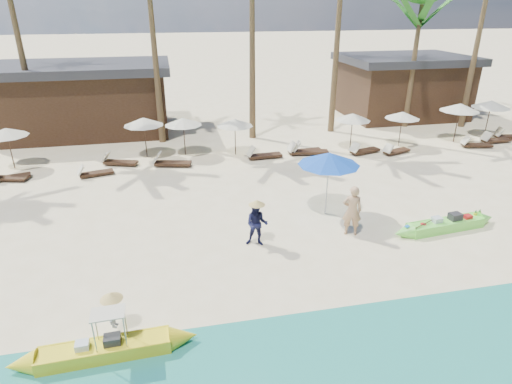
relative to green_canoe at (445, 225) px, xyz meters
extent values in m
plane|color=beige|center=(-6.76, -0.89, -0.21)|extent=(240.00, 240.00, 0.00)
cube|color=#6CE847|center=(0.00, 0.00, -0.03)|extent=(3.07, 0.93, 0.36)
cube|color=white|center=(0.00, 0.00, -0.01)|extent=(2.64, 0.72, 0.16)
cube|color=#262628|center=(0.38, 0.04, 0.24)|extent=(0.46, 0.38, 0.33)
cube|color=silver|center=(-0.39, 0.01, 0.21)|extent=(0.36, 0.32, 0.27)
cube|color=red|center=(0.91, 0.04, 0.18)|extent=(0.31, 0.27, 0.21)
cylinder|color=red|center=(-0.96, -0.05, 0.12)|extent=(0.21, 0.21, 0.09)
cylinder|color=#262628|center=(-1.18, -0.17, 0.11)|extent=(0.19, 0.19, 0.08)
sphere|color=tan|center=(-1.47, -0.15, 0.16)|extent=(0.17, 0.17, 0.17)
cylinder|color=yellow|center=(1.37, 0.21, 0.16)|extent=(0.13, 0.13, 0.17)
cylinder|color=yellow|center=(1.56, 0.23, 0.16)|extent=(0.13, 0.13, 0.17)
cube|color=yellow|center=(-11.59, -3.91, -0.03)|extent=(3.04, 0.75, 0.36)
cube|color=white|center=(-11.59, -3.91, -0.01)|extent=(2.62, 0.56, 0.16)
cube|color=#262628|center=(-11.39, -3.91, 0.22)|extent=(0.39, 0.32, 0.29)
cube|color=silver|center=(-12.06, -3.93, 0.20)|extent=(0.32, 0.28, 0.25)
cube|color=beige|center=(-11.39, -3.91, 1.03)|extent=(0.78, 0.55, 0.03)
imported|color=tan|center=(-3.56, 0.42, 0.73)|extent=(0.79, 0.63, 1.88)
imported|color=#141739|center=(-7.02, 0.38, 0.59)|extent=(0.93, 0.82, 1.59)
imported|color=gray|center=(-11.41, -3.11, 0.43)|extent=(0.47, 0.65, 0.91)
cylinder|color=#99999E|center=(-3.85, 2.19, 1.03)|extent=(0.05, 0.05, 2.47)
cone|color=blue|center=(-3.85, 2.19, 2.10)|extent=(2.37, 2.37, 0.48)
cylinder|color=#362216|center=(-17.52, 10.26, 0.81)|extent=(0.05, 0.05, 2.03)
cone|color=beige|center=(-17.52, 10.26, 1.68)|extent=(2.03, 2.03, 0.41)
cube|color=#362216|center=(-17.15, 8.60, -0.07)|extent=(1.64, 0.90, 0.11)
cube|color=#362216|center=(-17.19, 8.45, -0.07)|extent=(1.65, 0.88, 0.11)
cylinder|color=#362216|center=(-10.98, 10.72, 0.84)|extent=(0.05, 0.05, 2.10)
cone|color=beige|center=(-10.98, 10.72, 1.75)|extent=(2.10, 2.10, 0.42)
cube|color=#362216|center=(-13.30, 8.31, -0.07)|extent=(1.64, 0.87, 0.11)
cube|color=beige|center=(-13.97, 8.14, 0.21)|extent=(0.46, 0.57, 0.46)
cube|color=#362216|center=(-12.26, 9.61, -0.06)|extent=(1.80, 1.07, 0.12)
cube|color=beige|center=(-12.98, 9.84, 0.25)|extent=(0.54, 0.65, 0.50)
cylinder|color=#362216|center=(-8.91, 10.63, 0.80)|extent=(0.05, 0.05, 2.02)
cone|color=beige|center=(-8.91, 10.63, 1.67)|extent=(2.02, 2.02, 0.40)
cube|color=#362216|center=(-9.62, 8.90, -0.05)|extent=(1.92, 0.99, 0.13)
cube|color=beige|center=(-10.41, 9.08, 0.28)|extent=(0.53, 0.67, 0.53)
cylinder|color=#362216|center=(-6.18, 10.07, 0.77)|extent=(0.05, 0.05, 1.95)
cone|color=beige|center=(-6.18, 10.07, 1.61)|extent=(1.95, 1.95, 0.39)
cube|color=#362216|center=(-4.72, 9.12, -0.05)|extent=(1.82, 0.68, 0.13)
cube|color=beige|center=(-5.51, 9.07, 0.27)|extent=(0.43, 0.60, 0.52)
cube|color=#362216|center=(-2.36, 9.38, -0.04)|extent=(1.90, 0.75, 0.13)
cube|color=beige|center=(-3.18, 9.32, 0.28)|extent=(0.46, 0.63, 0.54)
cylinder|color=#362216|center=(0.43, 9.73, 0.80)|extent=(0.05, 0.05, 2.00)
cone|color=beige|center=(0.43, 9.73, 1.66)|extent=(2.00, 2.00, 0.40)
cube|color=#362216|center=(-2.09, 9.19, -0.04)|extent=(1.95, 0.93, 0.13)
cube|color=beige|center=(-2.91, 9.34, 0.29)|extent=(0.52, 0.67, 0.55)
cube|color=#362216|center=(0.92, 8.79, -0.05)|extent=(1.82, 1.01, 0.12)
cube|color=beige|center=(0.18, 8.59, 0.25)|extent=(0.53, 0.65, 0.51)
cylinder|color=#362216|center=(3.46, 9.68, 0.78)|extent=(0.05, 0.05, 1.96)
cone|color=beige|center=(3.46, 9.68, 1.62)|extent=(1.96, 1.96, 0.39)
cube|color=#362216|center=(2.64, 8.40, -0.07)|extent=(1.69, 1.00, 0.11)
cube|color=beige|center=(1.97, 8.18, 0.22)|extent=(0.51, 0.61, 0.47)
cylinder|color=#362216|center=(7.14, 9.75, 0.92)|extent=(0.06, 0.06, 2.25)
cone|color=beige|center=(7.14, 9.75, 1.89)|extent=(2.25, 2.25, 0.45)
cube|color=#362216|center=(7.75, 8.45, -0.06)|extent=(1.74, 0.87, 0.12)
cube|color=beige|center=(7.03, 8.60, 0.23)|extent=(0.47, 0.60, 0.49)
cube|color=#362216|center=(9.49, 9.03, -0.05)|extent=(1.77, 0.64, 0.12)
cube|color=beige|center=(8.71, 9.00, 0.26)|extent=(0.42, 0.58, 0.51)
cylinder|color=#362216|center=(9.60, 10.21, 0.91)|extent=(0.06, 0.06, 2.23)
cone|color=beige|center=(9.60, 10.21, 1.87)|extent=(2.23, 2.23, 0.45)
cube|color=#362216|center=(10.90, 9.56, -0.05)|extent=(1.86, 0.83, 0.13)
cube|color=beige|center=(10.12, 9.68, 0.27)|extent=(0.48, 0.63, 0.52)
cone|color=brown|center=(-17.20, 14.19, 5.24)|extent=(0.40, 0.40, 10.89)
cone|color=brown|center=(-10.11, 13.39, 4.83)|extent=(0.40, 0.40, 10.08)
cone|color=brown|center=(-4.61, 13.13, 5.42)|extent=(0.40, 0.40, 11.26)
cone|color=brown|center=(0.69, 13.50, 6.37)|extent=(0.40, 0.40, 13.16)
cone|color=brown|center=(6.08, 13.63, 3.83)|extent=(0.40, 0.40, 8.07)
cone|color=brown|center=(9.81, 12.79, 5.11)|extent=(0.40, 0.40, 10.64)
cube|color=#362216|center=(-14.76, 16.61, 1.69)|extent=(10.00, 6.00, 3.80)
cube|color=#2D2D33|center=(-14.76, 16.61, 3.84)|extent=(10.80, 6.60, 0.50)
cube|color=#362216|center=(7.24, 16.61, 1.69)|extent=(8.00, 6.00, 3.80)
cube|color=#2D2D33|center=(7.24, 16.61, 3.84)|extent=(8.80, 6.60, 0.50)
camera|label=1|loc=(-9.68, -12.18, 7.47)|focal=30.00mm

